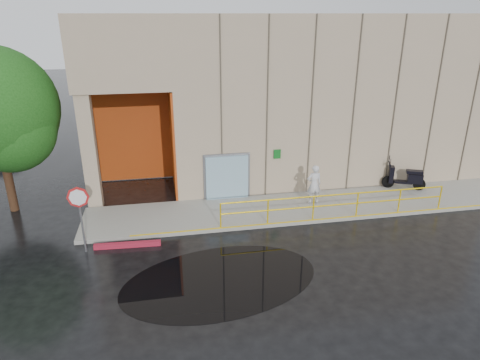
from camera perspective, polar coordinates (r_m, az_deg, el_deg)
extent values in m
plane|color=black|center=(14.42, 1.29, -12.33)|extent=(120.00, 120.00, 0.00)
cube|color=gray|center=(19.21, 10.25, -3.39)|extent=(20.00, 3.00, 0.15)
cube|color=tan|center=(24.61, 9.97, 11.66)|extent=(16.00, 10.00, 8.00)
cube|color=tan|center=(22.83, -15.00, 16.88)|extent=(4.00, 10.00, 3.00)
cube|color=tan|center=(19.20, -19.43, 3.45)|extent=(0.60, 0.60, 5.00)
cube|color=#AB450F|center=(21.98, -14.24, 6.19)|extent=(3.80, 0.15, 4.90)
cube|color=#AB450F|center=(20.25, -8.94, 5.32)|extent=(0.10, 3.50, 4.90)
cube|color=#97C0CE|center=(19.10, -1.73, 0.31)|extent=(1.90, 0.10, 2.00)
cube|color=slate|center=(19.17, -1.77, 0.39)|extent=(2.10, 0.06, 2.20)
cube|color=#0D5B19|center=(19.30, 4.98, 3.46)|extent=(0.32, 0.04, 0.42)
cylinder|color=#E2B90B|center=(17.73, 12.74, -1.93)|extent=(9.50, 0.06, 0.06)
cylinder|color=#E2B90B|center=(17.91, 12.63, -3.25)|extent=(9.50, 0.06, 0.06)
imported|color=silver|center=(18.91, 9.85, -0.59)|extent=(0.65, 0.43, 1.77)
cylinder|color=black|center=(21.76, 19.11, -0.23)|extent=(0.57, 0.33, 0.57)
cylinder|color=black|center=(21.99, 22.77, -0.53)|extent=(0.57, 0.33, 0.57)
cylinder|color=slate|center=(16.05, -20.30, -5.56)|extent=(0.07, 0.07, 2.19)
cylinder|color=red|center=(15.60, -20.80, -2.17)|extent=(0.76, 0.06, 0.76)
cylinder|color=white|center=(15.58, -20.82, -2.20)|extent=(0.60, 0.03, 0.60)
cube|color=maroon|center=(16.35, -14.76, -8.36)|extent=(2.41, 0.31, 0.18)
cube|color=black|center=(14.11, -2.60, -13.17)|extent=(7.01, 5.00, 0.01)
cylinder|color=black|center=(20.60, -28.49, 0.19)|extent=(0.36, 0.36, 2.95)
sphere|color=#255A16|center=(19.46, -28.27, 6.03)|extent=(3.51, 3.51, 3.51)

